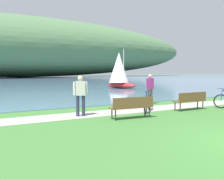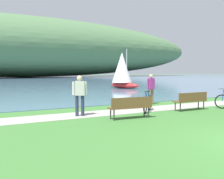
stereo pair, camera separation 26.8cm
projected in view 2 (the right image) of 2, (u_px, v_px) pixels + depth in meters
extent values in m
cube|color=#5B7F9E|center=(16.00, 80.00, 49.48)|extent=(180.00, 80.00, 0.04)
ellipsoid|color=#4C7047|center=(23.00, 47.00, 69.99)|extent=(111.98, 28.00, 16.54)
cube|color=#A39E93|center=(133.00, 110.00, 12.30)|extent=(60.00, 1.50, 0.01)
cube|color=brown|center=(190.00, 101.00, 12.37)|extent=(1.81, 0.50, 0.05)
cube|color=brown|center=(193.00, 97.00, 12.17)|extent=(1.80, 0.06, 0.40)
cylinder|color=#2D2D33|center=(175.00, 106.00, 12.17)|extent=(0.05, 0.05, 0.45)
cylinder|color=#2D2D33|center=(198.00, 104.00, 12.90)|extent=(0.05, 0.05, 0.45)
cylinder|color=#2D2D33|center=(180.00, 107.00, 11.88)|extent=(0.05, 0.05, 0.45)
cylinder|color=#2D2D33|center=(204.00, 105.00, 12.60)|extent=(0.05, 0.05, 0.45)
cube|color=brown|center=(130.00, 107.00, 10.25)|extent=(1.83, 0.61, 0.05)
cube|color=brown|center=(132.00, 102.00, 10.04)|extent=(1.80, 0.18, 0.40)
cylinder|color=#2D2D33|center=(111.00, 113.00, 10.12)|extent=(0.05, 0.05, 0.45)
cylinder|color=#2D2D33|center=(144.00, 111.00, 10.72)|extent=(0.05, 0.05, 0.45)
cylinder|color=#2D2D33|center=(114.00, 115.00, 9.81)|extent=(0.05, 0.05, 0.45)
cylinder|color=#2D2D33|center=(148.00, 112.00, 10.42)|extent=(0.05, 0.05, 0.45)
torus|color=black|center=(222.00, 102.00, 12.87)|extent=(0.47, 0.62, 0.72)
cylinder|color=#1E4CB2|center=(223.00, 96.00, 12.84)|extent=(0.08, 0.09, 0.60)
cylinder|color=black|center=(224.00, 89.00, 12.80)|extent=(0.30, 0.40, 0.02)
torus|color=black|center=(145.00, 105.00, 11.43)|extent=(0.56, 0.54, 0.72)
torus|color=black|center=(150.00, 103.00, 12.42)|extent=(0.56, 0.54, 0.72)
cylinder|color=#1E4CB2|center=(147.00, 98.00, 11.73)|extent=(0.47, 0.45, 0.61)
cylinder|color=#1E4CB2|center=(147.00, 92.00, 11.75)|extent=(0.51, 0.48, 0.09)
cylinder|color=#1E4CB2|center=(148.00, 98.00, 12.04)|extent=(0.12, 0.12, 0.54)
cylinder|color=#1E4CB2|center=(149.00, 103.00, 12.22)|extent=(0.33, 0.32, 0.05)
cylinder|color=#1E4CB2|center=(149.00, 97.00, 12.24)|extent=(0.29, 0.27, 0.56)
cylinder|color=#1E4CB2|center=(145.00, 99.00, 11.43)|extent=(0.09, 0.09, 0.60)
cube|color=black|center=(148.00, 91.00, 12.06)|extent=(0.24, 0.24, 0.05)
cylinder|color=black|center=(146.00, 91.00, 11.43)|extent=(0.36, 0.35, 0.02)
cylinder|color=#72604C|center=(149.00, 97.00, 14.41)|extent=(0.14, 0.14, 0.88)
cylinder|color=#72604C|center=(152.00, 97.00, 14.56)|extent=(0.14, 0.14, 0.88)
cube|color=#9E338C|center=(151.00, 84.00, 14.43)|extent=(0.42, 0.29, 0.60)
sphere|color=tan|center=(151.00, 76.00, 14.40)|extent=(0.22, 0.22, 0.22)
cylinder|color=#9E338C|center=(148.00, 84.00, 14.27)|extent=(0.09, 0.09, 0.56)
cylinder|color=#9E338C|center=(154.00, 83.00, 14.59)|extent=(0.09, 0.09, 0.56)
cylinder|color=#282D47|center=(77.00, 106.00, 10.73)|extent=(0.14, 0.14, 0.88)
cylinder|color=#282D47|center=(83.00, 106.00, 10.78)|extent=(0.14, 0.14, 0.88)
cube|color=silver|center=(80.00, 88.00, 10.70)|extent=(0.43, 0.31, 0.60)
sphere|color=beige|center=(80.00, 78.00, 10.67)|extent=(0.22, 0.22, 0.22)
cylinder|color=silver|center=(73.00, 88.00, 10.65)|extent=(0.09, 0.09, 0.56)
cylinder|color=silver|center=(86.00, 88.00, 10.76)|extent=(0.09, 0.09, 0.56)
ellipsoid|color=#B22323|center=(124.00, 85.00, 26.86)|extent=(2.35, 3.60, 0.61)
cylinder|color=#B2B2B2|center=(127.00, 66.00, 26.54)|extent=(0.09, 0.09, 3.51)
cone|color=white|center=(122.00, 67.00, 26.92)|extent=(2.76, 2.76, 3.15)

